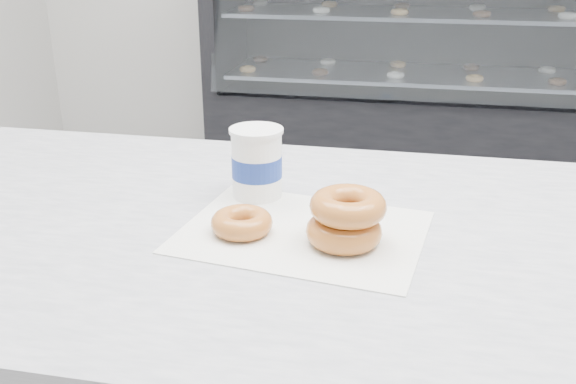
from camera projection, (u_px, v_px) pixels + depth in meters
name	position (u px, v px, depth m)	size (l,w,h in m)	color
display_case	(433.00, 91.00, 3.52)	(2.40, 0.74, 1.25)	black
wax_paper	(303.00, 232.00, 0.92)	(0.34, 0.26, 0.00)	silver
donut_single	(242.00, 222.00, 0.91)	(0.09, 0.09, 0.03)	#BA7C33
donut_stack	(346.00, 219.00, 0.87)	(0.12, 0.12, 0.07)	#BA7C33
coffee_cup	(257.00, 162.00, 1.02)	(0.09, 0.09, 0.12)	white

